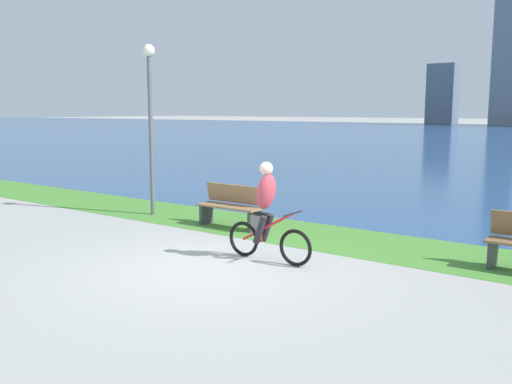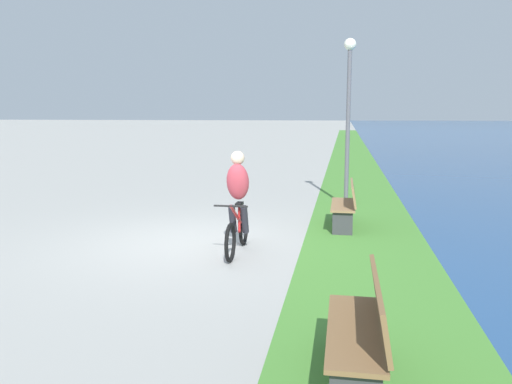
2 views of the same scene
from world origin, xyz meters
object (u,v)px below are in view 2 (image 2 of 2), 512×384
bench_near_path (362,330)px  bench_far_along_path (346,205)px  cyclist_lead (238,202)px  lamppost_tall (349,98)px

bench_near_path → bench_far_along_path: same height
cyclist_lead → lamppost_tall: (-4.52, 1.73, 1.76)m
bench_near_path → lamppost_tall: bearing=-179.2°
bench_far_along_path → cyclist_lead: bearing=-38.9°
cyclist_lead → bench_near_path: (3.76, 1.84, -0.38)m
bench_far_along_path → lamppost_tall: lamppost_tall is taller
bench_near_path → lamppost_tall: (-8.29, -0.11, 2.13)m
bench_far_along_path → lamppost_tall: size_ratio=0.38×
bench_far_along_path → lamppost_tall: bearing=179.8°
bench_near_path → lamppost_tall: lamppost_tall is taller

